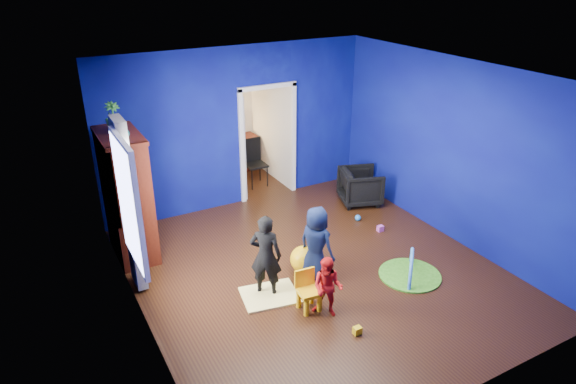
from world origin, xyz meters
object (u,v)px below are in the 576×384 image
child_navy (316,244)px  vase (122,132)px  hopper_ball (304,259)px  play_mat (410,275)px  crt_tv (129,193)px  toddler_red (328,287)px  child_black (266,256)px  folding_chair (256,164)px  study_desk (237,153)px  tv_armoire (127,196)px  armchair (361,186)px  kid_chair (309,293)px

child_navy → vase: vase is taller
hopper_ball → play_mat: size_ratio=0.45×
crt_tv → toddler_red: bearing=-57.1°
hopper_ball → child_black: bearing=-163.4°
folding_chair → play_mat: bearing=-82.4°
child_black → hopper_ball: size_ratio=2.95×
crt_tv → folding_chair: crt_tv is taller
child_navy → hopper_ball: 0.45m
folding_chair → crt_tv: bearing=-152.3°
crt_tv → study_desk: size_ratio=0.80×
tv_armoire → play_mat: size_ratio=2.18×
tv_armoire → crt_tv: size_ratio=2.80×
folding_chair → child_black: bearing=-113.4°
toddler_red → hopper_ball: bearing=123.9°
crt_tv → play_mat: crt_tv is taller
vase → study_desk: bearing=44.0°
armchair → vase: (-4.19, -0.07, 1.73)m
child_black → tv_armoire: size_ratio=0.61×
child_navy → toddler_red: (-0.30, -0.76, -0.15)m
tv_armoire → play_mat: bearing=-37.7°
tv_armoire → child_navy: bearing=-43.2°
vase → study_desk: vase is taller
folding_chair → hopper_ball: bearing=-103.3°
hopper_ball → armchair: bearing=35.5°
vase → kid_chair: vase is taller
armchair → kid_chair: (-2.52, -2.33, -0.08)m
tv_armoire → kid_chair: tv_armoire is taller
child_black → folding_chair: bearing=-74.2°
vase → child_navy: bearing=-38.6°
toddler_red → kid_chair: (-0.15, 0.20, -0.16)m
child_black → toddler_red: bearing=160.2°
tv_armoire → toddler_red: bearing=-56.5°
tv_armoire → folding_chair: bearing=27.4°
armchair → folding_chair: folding_chair is taller
child_navy → kid_chair: size_ratio=2.27×
crt_tv → folding_chair: bearing=27.7°
toddler_red → play_mat: 1.60m
armchair → crt_tv: 4.21m
vase → kid_chair: size_ratio=0.43×
vase → tv_armoire: size_ratio=0.11×
toddler_red → kid_chair: toddler_red is taller
study_desk → armchair: bearing=-62.7°
study_desk → folding_chair: size_ratio=0.96×
toddler_red → tv_armoire: bearing=171.0°
play_mat → study_desk: 5.06m
child_black → kid_chair: child_black is taller
vase → study_desk: size_ratio=0.24×
hopper_ball → play_mat: hopper_ball is taller
vase → folding_chair: size_ratio=0.23×
crt_tv → kid_chair: size_ratio=1.40×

